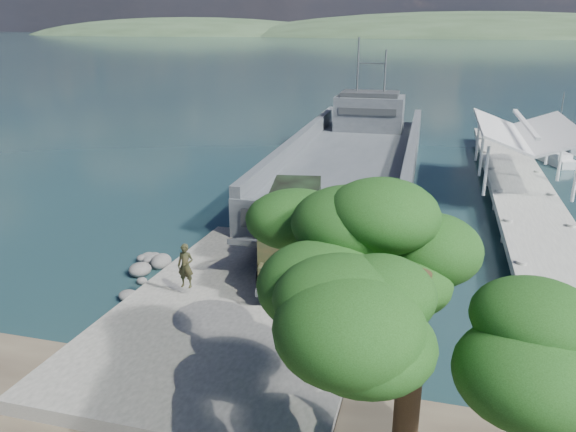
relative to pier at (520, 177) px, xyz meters
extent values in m
plane|color=#1B3A43|center=(-13.00, -18.77, -1.60)|extent=(1400.00, 1400.00, 0.00)
cube|color=slate|center=(-13.00, -19.77, -1.35)|extent=(10.00, 18.00, 0.50)
cube|color=gray|center=(0.00, -0.77, -0.60)|extent=(4.00, 44.00, 0.50)
cube|color=#444B50|center=(-12.04, 3.75, -1.12)|extent=(10.20, 32.31, 2.68)
cube|color=#444B50|center=(-16.54, 3.67, 0.86)|extent=(1.20, 32.15, 1.39)
cube|color=#444B50|center=(-7.54, 3.83, 0.86)|extent=(1.20, 32.15, 1.39)
cube|color=#444B50|center=(-11.76, -12.22, -0.53)|extent=(9.65, 0.60, 2.79)
cube|color=#444B50|center=(-12.22, 14.46, 1.83)|extent=(6.50, 4.40, 3.21)
cube|color=#303335|center=(-12.22, 14.46, 3.65)|extent=(5.42, 3.52, 0.43)
cylinder|color=gray|center=(-13.51, 14.44, 6.12)|extent=(0.17, 0.17, 5.36)
cylinder|color=gray|center=(-10.94, 14.48, 5.58)|extent=(0.17, 0.17, 4.29)
cylinder|color=black|center=(-12.59, -19.06, -0.48)|extent=(0.63, 1.30, 1.25)
cylinder|color=black|center=(-10.41, -18.69, -0.48)|extent=(0.63, 1.30, 1.25)
cylinder|color=black|center=(-13.13, -15.85, -0.48)|extent=(0.63, 1.30, 1.25)
cylinder|color=black|center=(-10.96, -15.48, -0.48)|extent=(0.63, 1.30, 1.25)
cylinder|color=black|center=(-13.45, -13.96, -0.48)|extent=(0.63, 1.30, 1.25)
cylinder|color=black|center=(-11.28, -13.59, -0.48)|extent=(0.63, 1.30, 1.25)
cube|color=black|center=(-11.95, -16.23, -0.33)|extent=(3.30, 7.53, 0.24)
cube|color=black|center=(-11.52, -18.78, 0.67)|extent=(2.68, 2.29, 1.92)
cube|color=black|center=(-11.33, -19.91, 0.19)|extent=(2.32, 1.22, 0.96)
cube|color=black|center=(-12.17, -14.91, 0.00)|extent=(3.10, 4.75, 0.34)
cube|color=black|center=(-12.21, -14.72, 1.39)|extent=(2.88, 3.98, 2.40)
cube|color=#303335|center=(-11.24, -20.39, -0.38)|extent=(2.40, 0.64, 0.29)
imported|color=black|center=(-15.66, -20.18, -0.13)|extent=(0.71, 0.47, 1.95)
cube|color=white|center=(4.37, 12.44, -1.36)|extent=(3.23, 5.38, 0.85)
cube|color=white|center=(4.70, 11.56, -0.80)|extent=(1.76, 1.87, 0.56)
cylinder|color=gray|center=(4.37, 12.44, 1.69)|extent=(0.09, 0.09, 5.65)
cube|color=white|center=(7.40, 18.54, -1.37)|extent=(1.95, 5.21, 0.83)
cylinder|color=#362515|center=(-5.99, -28.00, 1.43)|extent=(0.65, 0.65, 6.28)
ellipsoid|color=#17380F|center=(-5.99, -28.00, 4.46)|extent=(6.06, 5.63, 2.60)
ellipsoid|color=#17380F|center=(-9.67, -24.76, 4.46)|extent=(3.03, 3.03, 1.73)
camera|label=1|loc=(-5.86, -40.13, 9.99)|focal=35.00mm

